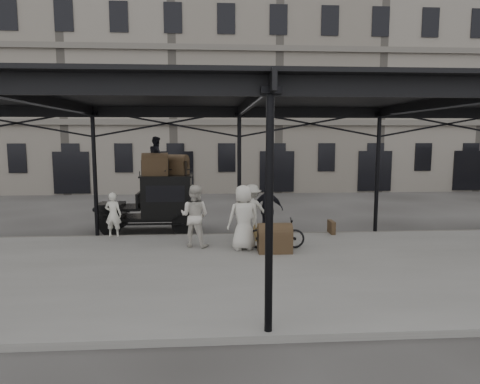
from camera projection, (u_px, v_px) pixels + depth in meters
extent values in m
plane|color=#383533|center=(244.00, 252.00, 13.39)|extent=(120.00, 120.00, 0.00)
cube|color=slate|center=(249.00, 269.00, 11.40)|extent=(28.00, 8.00, 0.15)
cylinder|color=black|center=(239.00, 178.00, 15.10)|extent=(0.14, 0.14, 4.30)
cylinder|color=black|center=(269.00, 221.00, 7.38)|extent=(0.14, 0.14, 4.30)
cube|color=black|center=(239.00, 111.00, 14.80)|extent=(22.00, 0.10, 0.45)
cube|color=black|center=(270.00, 83.00, 7.08)|extent=(22.00, 0.10, 0.45)
cube|color=black|center=(249.00, 96.00, 11.12)|extent=(22.50, 9.00, 0.08)
cube|color=silver|center=(249.00, 93.00, 11.11)|extent=(18.00, 7.00, 0.04)
cube|color=slate|center=(224.00, 89.00, 30.31)|extent=(64.00, 8.00, 14.00)
cylinder|color=black|center=(110.00, 226.00, 15.45)|extent=(0.80, 0.10, 0.80)
cylinder|color=black|center=(119.00, 218.00, 16.88)|extent=(0.80, 0.10, 0.80)
cylinder|color=black|center=(183.00, 225.00, 15.63)|extent=(0.80, 0.10, 0.80)
cylinder|color=black|center=(185.00, 217.00, 17.05)|extent=(0.80, 0.10, 0.80)
cube|color=black|center=(148.00, 218.00, 16.23)|extent=(3.60, 1.25, 0.12)
cube|color=black|center=(112.00, 210.00, 16.10)|extent=(0.90, 1.00, 0.55)
cube|color=black|center=(99.00, 210.00, 16.07)|extent=(0.06, 0.70, 0.55)
cube|color=black|center=(133.00, 207.00, 16.14)|extent=(0.70, 1.30, 0.10)
cube|color=black|center=(167.00, 196.00, 16.18)|extent=(1.80, 1.45, 1.55)
cube|color=black|center=(165.00, 194.00, 15.43)|extent=(1.40, 0.02, 0.60)
cube|color=black|center=(167.00, 175.00, 16.07)|extent=(1.90, 1.55, 0.06)
imported|color=silver|center=(113.00, 215.00, 14.76)|extent=(0.61, 0.44, 1.55)
imported|color=beige|center=(195.00, 216.00, 13.44)|extent=(1.15, 1.03, 1.96)
imported|color=beige|center=(243.00, 217.00, 13.05)|extent=(1.10, 0.85, 2.00)
imported|color=black|center=(268.00, 209.00, 15.11)|extent=(1.12, 0.60, 1.81)
imported|color=beige|center=(252.00, 210.00, 15.07)|extent=(1.24, 0.84, 1.78)
imported|color=black|center=(276.00, 233.00, 13.27)|extent=(1.81, 0.75, 0.93)
imported|color=black|center=(157.00, 156.00, 15.86)|extent=(0.70, 0.81, 1.43)
cube|color=olive|center=(263.00, 233.00, 14.32)|extent=(0.68, 0.57, 0.50)
cube|color=#42331E|center=(331.00, 227.00, 15.35)|extent=(0.15, 0.60, 0.45)
cube|color=#42331E|center=(284.00, 234.00, 14.33)|extent=(0.59, 0.44, 0.40)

